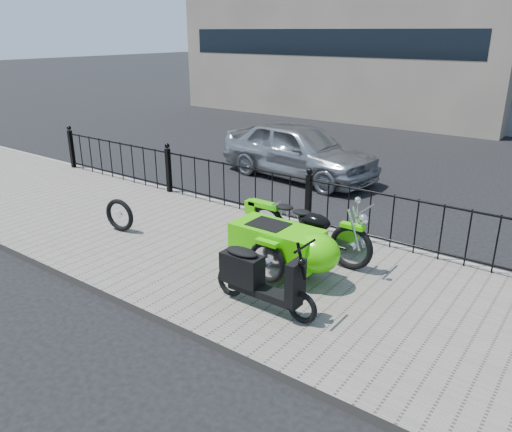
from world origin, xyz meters
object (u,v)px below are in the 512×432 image
Objects in this scene: spare_tire at (120,215)px; motorcycle_sidecar at (293,242)px; scooter at (258,277)px; sedan_car at (299,150)px.

motorcycle_sidecar is at bearing 7.34° from spare_tire.
sedan_car reaches higher than scooter.
sedan_car is (-2.96, 5.76, 0.17)m from scooter.
scooter is (0.15, -1.05, -0.08)m from motorcycle_sidecar.
scooter is 2.59× the size of spare_tire.
motorcycle_sidecar reaches higher than spare_tire.
sedan_car is at bearing 84.66° from spare_tire.
sedan_car reaches higher than motorcycle_sidecar.
motorcycle_sidecar is 1.06m from scooter.
sedan_car reaches higher than spare_tire.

